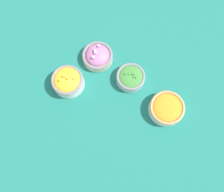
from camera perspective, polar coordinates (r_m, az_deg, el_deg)
ground_plane at (r=0.98m, az=0.00°, el=-0.46°), size 3.00×3.00×0.00m
bowl_squash at (r=0.98m, az=-10.10°, el=3.38°), size 0.12×0.12×0.08m
bowl_red_onion at (r=1.02m, az=-3.34°, el=9.12°), size 0.12×0.12×0.06m
bowl_broccoli at (r=0.99m, az=4.26°, el=4.29°), size 0.11×0.11×0.05m
bowl_carrots at (r=0.97m, az=12.39°, el=-2.75°), size 0.13×0.13×0.05m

